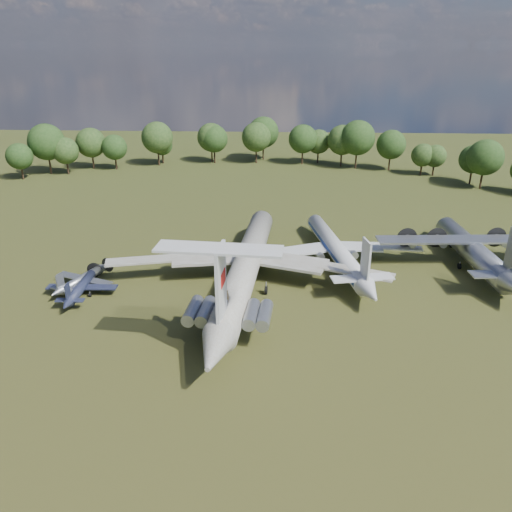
# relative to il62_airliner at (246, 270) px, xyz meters

# --- Properties ---
(ground) EXTENTS (300.00, 300.00, 0.00)m
(ground) POSITION_rel_il62_airliner_xyz_m (-4.22, 2.07, -2.87)
(ground) COLOR #243D14
(ground) RESTS_ON ground
(il62_airliner) EXTENTS (49.35, 61.76, 5.73)m
(il62_airliner) POSITION_rel_il62_airliner_xyz_m (0.00, 0.00, 0.00)
(il62_airliner) COLOR silver
(il62_airliner) RESTS_ON ground
(tu104_jet) EXTENTS (37.58, 45.70, 4.07)m
(tu104_jet) POSITION_rel_il62_airliner_xyz_m (14.89, 9.73, -0.83)
(tu104_jet) COLOR silver
(tu104_jet) RESTS_ON ground
(an12_transport) EXTENTS (34.58, 38.11, 4.74)m
(an12_transport) POSITION_rel_il62_airliner_xyz_m (37.91, 9.44, -0.49)
(an12_transport) COLOR #A7A9AF
(an12_transport) RESTS_ON ground
(small_prop_west) EXTENTS (10.94, 14.71, 2.12)m
(small_prop_west) POSITION_rel_il62_airliner_xyz_m (-24.68, -4.48, -1.80)
(small_prop_west) COLOR black
(small_prop_west) RESTS_ON ground
(small_prop_northwest) EXTENTS (14.38, 16.49, 2.02)m
(small_prop_northwest) POSITION_rel_il62_airliner_xyz_m (-25.62, -1.44, -1.86)
(small_prop_northwest) COLOR #A7AAAF
(small_prop_northwest) RESTS_ON ground
(person_on_il62) EXTENTS (0.71, 0.59, 1.66)m
(person_on_il62) POSITION_rel_il62_airliner_xyz_m (-1.24, -16.00, 3.70)
(person_on_il62) COLOR olive
(person_on_il62) RESTS_ON il62_airliner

